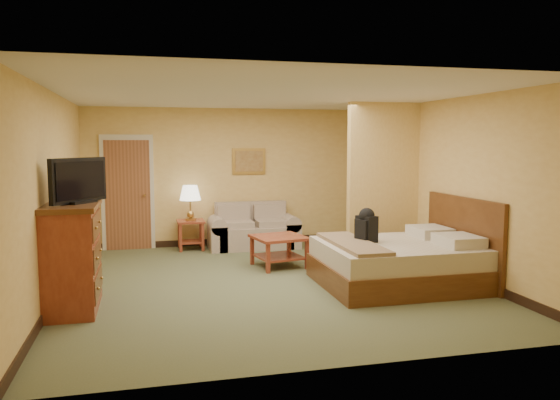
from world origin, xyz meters
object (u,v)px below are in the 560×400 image
object	(u,v)px
loveseat	(253,233)
dresser	(72,256)
coffee_table	(279,245)
bed	(405,261)

from	to	relation	value
loveseat	dresser	world-z (taller)	dresser
coffee_table	dresser	size ratio (longest dim) A/B	0.71
loveseat	coffee_table	bearing A→B (deg)	-87.01
loveseat	dresser	bearing A→B (deg)	-130.60
dresser	loveseat	bearing A→B (deg)	49.40
loveseat	bed	bearing A→B (deg)	-64.28
loveseat	coffee_table	world-z (taller)	loveseat
dresser	bed	distance (m)	4.30
coffee_table	bed	bearing A→B (deg)	-45.90
dresser	bed	bearing A→B (deg)	1.43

